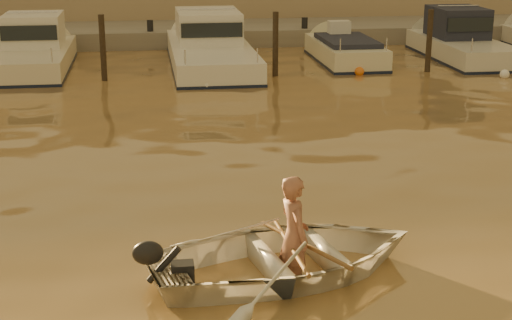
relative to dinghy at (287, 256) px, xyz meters
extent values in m
plane|color=olive|center=(2.44, 0.54, -0.28)|extent=(160.00, 160.00, 0.00)
imported|color=silver|center=(0.00, 0.00, 0.00)|extent=(4.31, 3.47, 0.79)
imported|color=#9C624E|center=(0.10, 0.02, 0.28)|extent=(0.53, 0.70, 1.72)
cylinder|color=brown|center=(0.24, 0.05, 0.14)|extent=(0.91, 1.94, 0.13)
cylinder|color=brown|center=(0.05, 0.01, 0.14)|extent=(0.14, 2.10, 0.13)
cylinder|color=#2D2319|center=(-3.06, 14.34, 0.62)|extent=(0.18, 0.18, 2.20)
cylinder|color=#2D2319|center=(2.24, 14.34, 0.62)|extent=(0.18, 0.18, 2.20)
cylinder|color=#2D2319|center=(7.24, 14.34, 0.62)|extent=(0.18, 0.18, 2.20)
sphere|color=red|center=(-5.41, 13.81, -0.18)|extent=(0.30, 0.30, 0.30)
sphere|color=white|center=(-0.07, 12.72, -0.18)|extent=(0.30, 0.30, 0.30)
sphere|color=orange|center=(4.92, 14.15, -0.18)|extent=(0.30, 0.30, 0.30)
sphere|color=white|center=(9.28, 13.06, -0.18)|extent=(0.30, 0.30, 0.30)
cube|color=gray|center=(2.44, 22.04, -0.13)|extent=(52.00, 4.00, 1.00)
camera|label=1|loc=(-1.83, -9.73, 4.41)|focal=55.00mm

